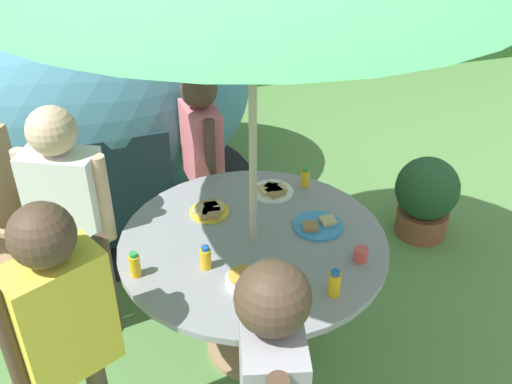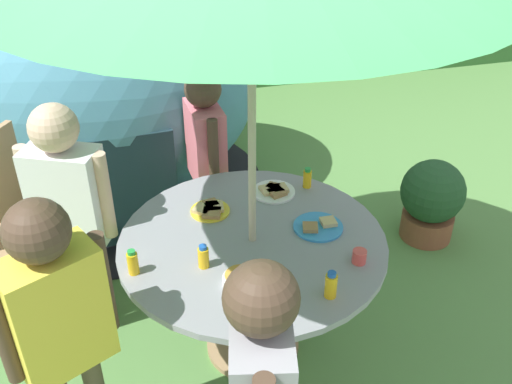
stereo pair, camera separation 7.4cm
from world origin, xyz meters
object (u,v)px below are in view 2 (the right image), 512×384
object	(u,v)px
wooden_chair	(21,219)
dome_tent	(107,86)
child_in_yellow_shirt	(57,312)
snack_bowl	(240,278)
plate_far_left	(210,210)
juice_bottle_center_back	(133,263)
garden_table	(252,263)
plate_front_edge	(318,226)
juice_bottle_near_right	(203,257)
plate_center_front	(274,191)
child_in_pink_shirt	(206,144)
cup_near	(359,257)
child_in_white_shirt	(68,197)
juice_bottle_near_left	(331,285)
potted_plant	(431,199)
juice_bottle_far_right	(307,178)
child_in_grey_shirt	(261,384)

from	to	relation	value
wooden_chair	dome_tent	bearing A→B (deg)	5.83
child_in_yellow_shirt	snack_bowl	xyz separation A→B (m)	(0.73, 0.13, -0.11)
plate_far_left	juice_bottle_center_back	distance (m)	0.56
child_in_yellow_shirt	plate_far_left	distance (m)	1.01
garden_table	plate_front_edge	world-z (taller)	plate_front_edge
juice_bottle_near_right	garden_table	bearing A→B (deg)	27.59
plate_center_front	garden_table	bearing A→B (deg)	-120.33
juice_bottle_near_right	dome_tent	bearing A→B (deg)	99.32
child_in_pink_shirt	cup_near	distance (m)	1.26
snack_bowl	child_in_pink_shirt	bearing A→B (deg)	86.48
garden_table	child_in_white_shirt	bearing A→B (deg)	155.10
plate_front_edge	juice_bottle_near_left	bearing A→B (deg)	-103.97
snack_bowl	plate_far_left	world-z (taller)	snack_bowl
child_in_white_shirt	juice_bottle_near_right	distance (m)	0.78
dome_tent	snack_bowl	size ratio (longest dim) A/B	14.97
garden_table	child_in_white_shirt	distance (m)	0.96
potted_plant	plate_center_front	world-z (taller)	plate_center_front
child_in_white_shirt	juice_bottle_near_right	size ratio (longest dim) A/B	11.69
child_in_white_shirt	juice_bottle_far_right	size ratio (longest dim) A/B	11.77
potted_plant	snack_bowl	world-z (taller)	snack_bowl
child_in_pink_shirt	plate_center_front	size ratio (longest dim) A/B	5.43
potted_plant	juice_bottle_near_left	world-z (taller)	juice_bottle_near_left
child_in_grey_shirt	juice_bottle_near_left	xyz separation A→B (m)	(0.43, 0.48, -0.08)
child_in_yellow_shirt	juice_bottle_center_back	bearing A→B (deg)	21.41
snack_bowl	juice_bottle_far_right	size ratio (longest dim) A/B	1.34
child_in_yellow_shirt	plate_center_front	bearing A→B (deg)	10.03
child_in_grey_shirt	juice_bottle_near_right	size ratio (longest dim) A/B	11.79
wooden_chair	child_in_yellow_shirt	bearing A→B (deg)	-134.19
snack_bowl	garden_table	bearing A→B (deg)	66.18
juice_bottle_near_left	juice_bottle_far_right	size ratio (longest dim) A/B	1.11
child_in_yellow_shirt	juice_bottle_near_left	xyz separation A→B (m)	(1.08, -0.03, -0.08)
cup_near	garden_table	bearing A→B (deg)	146.05
juice_bottle_near_left	cup_near	size ratio (longest dim) A/B	1.98
garden_table	child_in_yellow_shirt	world-z (taller)	child_in_yellow_shirt
plate_front_edge	plate_far_left	xyz separation A→B (m)	(-0.49, 0.27, 0.00)
child_in_yellow_shirt	snack_bowl	distance (m)	0.75
child_in_pink_shirt	juice_bottle_near_left	distance (m)	1.37
snack_bowl	child_in_white_shirt	bearing A→B (deg)	135.77
plate_center_front	juice_bottle_center_back	distance (m)	0.91
child_in_yellow_shirt	juice_bottle_center_back	world-z (taller)	child_in_yellow_shirt
garden_table	cup_near	xyz separation A→B (m)	(0.42, -0.29, 0.18)
child_in_pink_shirt	child_in_yellow_shirt	size ratio (longest dim) A/B	0.91
garden_table	child_in_yellow_shirt	size ratio (longest dim) A/B	0.94
wooden_chair	plate_center_front	size ratio (longest dim) A/B	4.50
plate_far_left	juice_bottle_far_right	size ratio (longest dim) A/B	1.75
juice_bottle_far_right	juice_bottle_near_left	bearing A→B (deg)	-102.40
child_in_grey_shirt	plate_far_left	xyz separation A→B (m)	(0.06, 1.22, -0.13)
plate_center_front	cup_near	world-z (taller)	cup_near
child_in_white_shirt	plate_center_front	xyz separation A→B (m)	(1.05, -0.02, -0.12)
juice_bottle_near_left	juice_bottle_center_back	size ratio (longest dim) A/B	1.04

